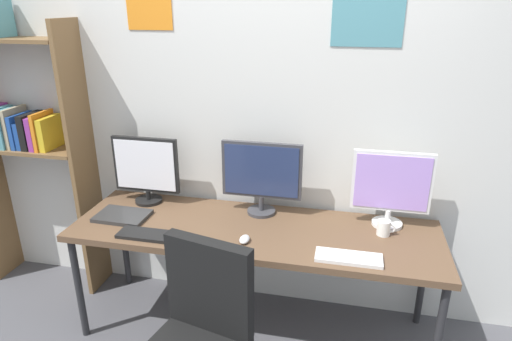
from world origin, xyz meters
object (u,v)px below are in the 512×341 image
computer_mouse (245,239)px  bookshelf (17,120)px  keyboard_right (349,258)px  laptop_closed (123,216)px  keyboard_left (151,235)px  coffee_mug (384,228)px  monitor_left (146,169)px  monitor_right (391,186)px  desk (254,235)px  monitor_center (262,175)px

computer_mouse → bookshelf: bearing=166.7°
keyboard_right → laptop_closed: size_ratio=1.09×
computer_mouse → keyboard_left: bearing=-173.7°
bookshelf → coffee_mug: (2.46, -0.15, -0.47)m
monitor_left → coffee_mug: 1.55m
keyboard_left → computer_mouse: bearing=6.3°
monitor_right → coffee_mug: bearing=-101.2°
desk → monitor_left: size_ratio=4.87×
monitor_left → bookshelf: bearing=178.9°
keyboard_right → monitor_center: bearing=141.7°
laptop_closed → coffee_mug: (1.59, 0.13, 0.03)m
monitor_left → monitor_right: size_ratio=0.97×
monitor_right → keyboard_left: bearing=-161.7°
bookshelf → keyboard_left: size_ratio=5.42×
keyboard_right → laptop_closed: (-1.40, 0.19, 0.00)m
bookshelf → monitor_center: size_ratio=4.15×
bookshelf → keyboard_right: size_ratio=5.99×
monitor_right → laptop_closed: 1.65m
keyboard_left → laptop_closed: laptop_closed is taller
desk → computer_mouse: (-0.02, -0.17, 0.07)m
monitor_right → keyboard_right: size_ratio=1.34×
keyboard_right → computer_mouse: bearing=174.1°
monitor_left → keyboard_left: bearing=-63.8°
monitor_right → coffee_mug: (-0.03, -0.13, -0.21)m
keyboard_left → coffee_mug: (1.31, 0.31, 0.04)m
monitor_center → monitor_right: (0.78, -0.00, -0.01)m
monitor_center → monitor_right: size_ratio=1.08×
computer_mouse → laptop_closed: size_ratio=0.30×
keyboard_left → keyboard_right: size_ratio=1.10×
monitor_left → keyboard_left: 0.54m
laptop_closed → monitor_right: bearing=10.5°
laptop_closed → keyboard_right: bearing=-6.1°
keyboard_left → coffee_mug: coffee_mug is taller
monitor_center → desk: bearing=-90.0°
bookshelf → monitor_center: (1.71, -0.02, -0.25)m
desk → computer_mouse: bearing=-96.0°
monitor_center → laptop_closed: size_ratio=1.57×
monitor_left → laptop_closed: bearing=-102.8°
laptop_closed → monitor_left: bearing=78.6°
desk → coffee_mug: bearing=6.2°
monitor_right → keyboard_right: 0.55m
desk → keyboard_left: keyboard_left is taller
desk → monitor_right: monitor_right is taller
bookshelf → laptop_closed: bookshelf is taller
laptop_closed → computer_mouse: bearing=-7.3°
desk → laptop_closed: size_ratio=6.86×
keyboard_left → desk: bearing=22.3°
monitor_right → coffee_mug: monitor_right is taller
bookshelf → laptop_closed: 1.04m
monitor_right → computer_mouse: bearing=-154.3°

